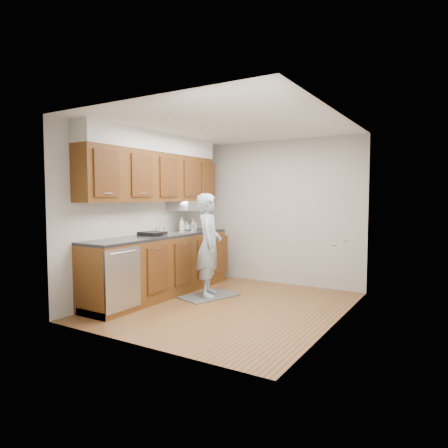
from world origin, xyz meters
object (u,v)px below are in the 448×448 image
(soap_bottle_a, at_px, (182,224))
(soap_bottle_b, at_px, (193,225))
(dish_rack, at_px, (152,234))
(steel_can, at_px, (193,228))
(person, at_px, (209,238))
(soap_bottle_c, at_px, (187,226))

(soap_bottle_a, relative_size, soap_bottle_b, 1.26)
(soap_bottle_a, xyz_separation_m, dish_rack, (0.06, -0.82, -0.10))
(soap_bottle_a, height_order, steel_can, soap_bottle_a)
(person, height_order, dish_rack, person)
(steel_can, bearing_deg, dish_rack, -106.97)
(person, bearing_deg, steel_can, 32.28)
(soap_bottle_c, distance_m, steel_can, 0.34)
(steel_can, height_order, dish_rack, steel_can)
(person, distance_m, soap_bottle_c, 0.90)
(soap_bottle_c, bearing_deg, soap_bottle_a, -97.18)
(steel_can, distance_m, dish_rack, 0.77)
(person, relative_size, soap_bottle_a, 7.10)
(soap_bottle_b, bearing_deg, dish_rack, -91.34)
(dish_rack, bearing_deg, soap_bottle_c, 97.67)
(soap_bottle_b, height_order, soap_bottle_c, soap_bottle_b)
(person, xyz_separation_m, soap_bottle_a, (-0.78, 0.35, 0.17))
(soap_bottle_c, bearing_deg, steel_can, -35.73)
(soap_bottle_a, relative_size, soap_bottle_c, 1.48)
(person, distance_m, dish_rack, 0.86)
(person, xyz_separation_m, soap_bottle_b, (-0.69, 0.56, 0.14))
(person, bearing_deg, dish_rack, 94.15)
(soap_bottle_a, distance_m, steel_can, 0.30)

